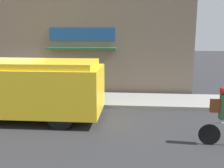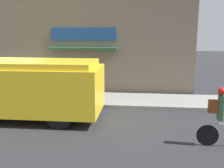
# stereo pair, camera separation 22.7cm
# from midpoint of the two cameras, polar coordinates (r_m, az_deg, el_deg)

# --- Properties ---
(ground_plane) EXTENTS (70.00, 70.00, 0.00)m
(ground_plane) POSITION_cam_midpoint_polar(r_m,az_deg,el_deg) (12.05, -20.77, -4.60)
(ground_plane) COLOR #2B2B2D
(sidewalk) EXTENTS (28.00, 2.32, 0.16)m
(sidewalk) POSITION_cam_midpoint_polar(r_m,az_deg,el_deg) (13.04, -18.61, -2.91)
(sidewalk) COLOR gray
(sidewalk) RESTS_ON ground_plane
(storefront) EXTENTS (15.86, 0.76, 4.90)m
(storefront) POSITION_cam_midpoint_polar(r_m,az_deg,el_deg) (14.04, -16.60, 7.99)
(storefront) COLOR #756656
(storefront) RESTS_ON ground_plane
(school_bus) EXTENTS (6.41, 2.72, 2.14)m
(school_bus) POSITION_cam_midpoint_polar(r_m,az_deg,el_deg) (10.04, -19.56, -0.94)
(school_bus) COLOR yellow
(school_bus) RESTS_ON ground_plane
(cyclist) EXTENTS (1.48, 0.22, 1.69)m
(cyclist) POSITION_cam_midpoint_polar(r_m,az_deg,el_deg) (7.86, 22.16, -6.56)
(cyclist) COLOR black
(cyclist) RESTS_ON ground_plane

